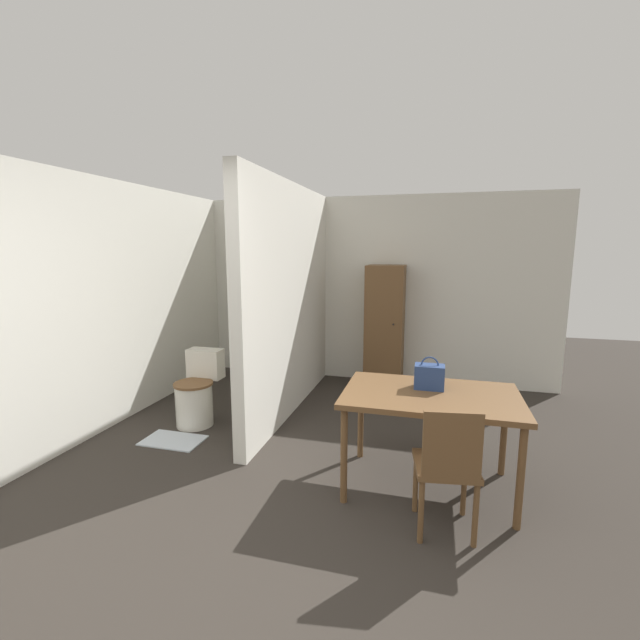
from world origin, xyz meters
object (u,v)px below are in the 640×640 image
object	(u,v)px
wooden_chair	(447,465)
handbag	(429,376)
dining_table	(430,403)
toilet	(197,394)
wooden_cabinet	(385,327)

from	to	relation	value
wooden_chair	handbag	world-z (taller)	handbag
dining_table	toilet	world-z (taller)	dining_table
handbag	wooden_chair	bearing A→B (deg)	-78.22
toilet	wooden_cabinet	world-z (taller)	wooden_cabinet
wooden_chair	wooden_cabinet	xyz separation A→B (m)	(-0.73, 2.92, 0.32)
toilet	wooden_cabinet	xyz separation A→B (m)	(1.74, 1.74, 0.48)
wooden_cabinet	wooden_chair	bearing A→B (deg)	-75.87
dining_table	wooden_chair	bearing A→B (deg)	-77.57
handbag	wooden_cabinet	size ratio (longest dim) A/B	0.16
wooden_chair	handbag	bearing A→B (deg)	93.43
toilet	handbag	distance (m)	2.45
wooden_chair	handbag	distance (m)	0.76
handbag	wooden_cabinet	distance (m)	2.35
wooden_chair	wooden_cabinet	size ratio (longest dim) A/B	0.54
dining_table	wooden_cabinet	distance (m)	2.46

